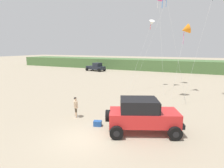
% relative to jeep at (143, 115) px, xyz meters
% --- Properties ---
extents(ground_plane, '(220.00, 220.00, 0.00)m').
position_rel_jeep_xyz_m(ground_plane, '(-2.95, -2.31, -1.20)').
color(ground_plane, tan).
extents(dune_ridge, '(90.00, 7.76, 2.59)m').
position_rel_jeep_xyz_m(dune_ridge, '(-1.71, 35.94, 0.10)').
color(dune_ridge, '#4C703D').
rests_on(dune_ridge, ground_plane).
extents(jeep, '(5.00, 3.84, 2.26)m').
position_rel_jeep_xyz_m(jeep, '(0.00, 0.00, 0.00)').
color(jeep, red).
rests_on(jeep, ground_plane).
extents(person_watching, '(0.47, 0.49, 1.67)m').
position_rel_jeep_xyz_m(person_watching, '(-5.52, 0.45, -0.26)').
color(person_watching, '#DBB28E').
rests_on(person_watching, ground_plane).
extents(cooler_box, '(0.64, 0.51, 0.38)m').
position_rel_jeep_xyz_m(cooler_box, '(-3.14, -0.34, -1.01)').
color(cooler_box, '#23519E').
rests_on(cooler_box, ground_plane).
extents(distant_pickup, '(4.87, 3.13, 1.98)m').
position_rel_jeep_xyz_m(distant_pickup, '(-18.80, 27.73, -0.26)').
color(distant_pickup, '#1E232D').
rests_on(distant_pickup, ground_plane).
extents(kite_blue_swept, '(2.11, 5.69, 9.23)m').
position_rel_jeep_xyz_m(kite_blue_swept, '(-2.98, 14.97, 7.59)').
color(kite_blue_swept, white).
rests_on(kite_blue_swept, ground_plane).
extents(kite_purple_stunt, '(1.43, 4.81, 8.30)m').
position_rel_jeep_xyz_m(kite_purple_stunt, '(1.51, 12.91, 6.36)').
color(kite_purple_stunt, orange).
rests_on(kite_purple_stunt, ground_plane).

